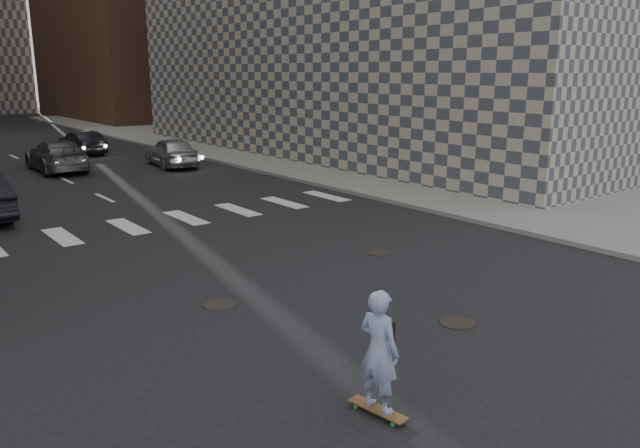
# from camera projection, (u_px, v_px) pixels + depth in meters

# --- Properties ---
(ground) EXTENTS (160.00, 160.00, 0.00)m
(ground) POSITION_uv_depth(u_px,v_px,m) (330.00, 300.00, 13.38)
(ground) COLOR black
(ground) RESTS_ON ground
(sidewalk_right) EXTENTS (13.00, 80.00, 0.15)m
(sidewalk_right) POSITION_uv_depth(u_px,v_px,m) (311.00, 152.00, 37.33)
(sidewalk_right) COLOR gray
(sidewalk_right) RESTS_ON ground
(manhole_a) EXTENTS (0.70, 0.70, 0.02)m
(manhole_a) POSITION_uv_depth(u_px,v_px,m) (458.00, 323.00, 12.17)
(manhole_a) COLOR black
(manhole_a) RESTS_ON ground
(manhole_b) EXTENTS (0.70, 0.70, 0.02)m
(manhole_b) POSITION_uv_depth(u_px,v_px,m) (220.00, 305.00, 13.11)
(manhole_b) COLOR black
(manhole_b) RESTS_ON ground
(manhole_c) EXTENTS (0.70, 0.70, 0.02)m
(manhole_c) POSITION_uv_depth(u_px,v_px,m) (379.00, 252.00, 16.87)
(manhole_c) COLOR black
(manhole_c) RESTS_ON ground
(skateboarder) EXTENTS (0.52, 0.98, 1.89)m
(skateboarder) POSITION_uv_depth(u_px,v_px,m) (379.00, 351.00, 8.69)
(skateboarder) COLOR brown
(skateboarder) RESTS_ON ground
(traffic_car_b) EXTENTS (2.23, 5.26, 1.51)m
(traffic_car_b) POSITION_uv_depth(u_px,v_px,m) (57.00, 156.00, 30.39)
(traffic_car_b) COLOR #525459
(traffic_car_b) RESTS_ON ground
(traffic_car_d) EXTENTS (2.25, 4.56, 1.50)m
(traffic_car_d) POSITION_uv_depth(u_px,v_px,m) (171.00, 152.00, 31.87)
(traffic_car_d) COLOR #B4B8BC
(traffic_car_d) RESTS_ON ground
(traffic_car_e) EXTENTS (1.68, 4.19, 1.36)m
(traffic_car_e) POSITION_uv_depth(u_px,v_px,m) (82.00, 143.00, 36.48)
(traffic_car_e) COLOR black
(traffic_car_e) RESTS_ON ground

